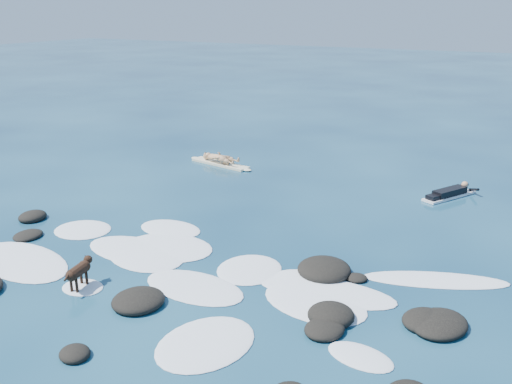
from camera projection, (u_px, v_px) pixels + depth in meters
The scene contains 6 objects.
ground at pixel (201, 267), 15.45m from camera, with size 160.00×160.00×0.00m, color #0A2642.
reef_rocks at pixel (199, 296), 13.71m from camera, with size 14.48×7.18×0.49m.
breaking_foam at pixel (180, 270), 15.22m from camera, with size 14.83×7.67×0.12m.
standing_surfer_rig at pixel (220, 148), 24.96m from camera, with size 3.51×1.15×2.00m.
paddling_surfer_rig at pixel (450, 193), 20.96m from camera, with size 1.78×2.51×0.46m.
dog at pixel (79, 270), 14.11m from camera, with size 0.44×1.20×0.76m.
Camera 1 is at (7.90, -11.69, 6.78)m, focal length 40.00 mm.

